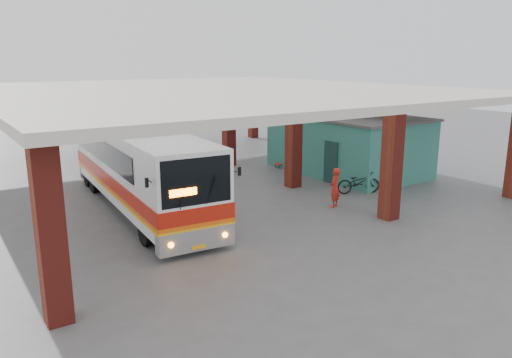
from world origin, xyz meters
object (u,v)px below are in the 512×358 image
Objects in this scene: coach_bus at (139,167)px; pedestrian at (335,188)px; red_chair at (281,161)px; motorcycle at (359,182)px.

pedestrian is at bearing -28.17° from coach_bus.
red_chair is (2.78, 7.42, -0.45)m from pedestrian.
red_chair is (0.40, 6.46, -0.15)m from motorcycle.
motorcycle is 2.46× the size of red_chair.
pedestrian reaches higher than motorcycle.
red_chair is at bearing -136.49° from pedestrian.
coach_bus is 14.95× the size of red_chair.
coach_bus is 6.08× the size of motorcycle.
pedestrian is at bearing 135.27° from motorcycle.
coach_bus reaches higher than red_chair.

